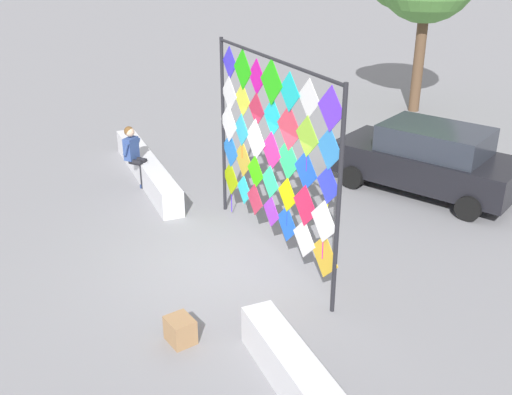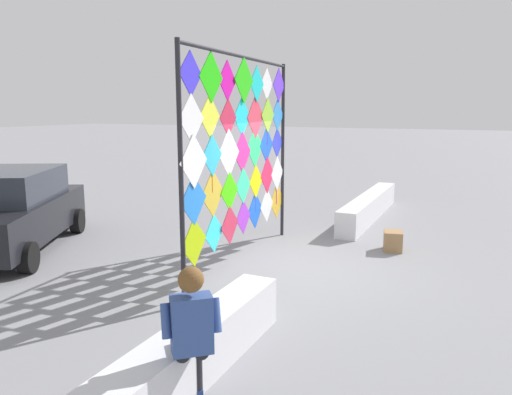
{
  "view_description": "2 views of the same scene",
  "coord_description": "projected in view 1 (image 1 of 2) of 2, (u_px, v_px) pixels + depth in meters",
  "views": [
    {
      "loc": [
        8.8,
        -3.28,
        5.48
      ],
      "look_at": [
        0.37,
        0.34,
        1.4
      ],
      "focal_mm": 41.78,
      "sensor_mm": 36.0,
      "label": 1
    },
    {
      "loc": [
        -7.78,
        -2.98,
        2.76
      ],
      "look_at": [
        0.0,
        0.64,
        1.2
      ],
      "focal_mm": 34.58,
      "sensor_mm": 36.0,
      "label": 2
    }
  ],
  "objects": [
    {
      "name": "cardboard_box_large",
      "position": [
        180.0,
        330.0,
        8.66
      ],
      "size": [
        0.48,
        0.43,
        0.39
      ],
      "primitive_type": "cube",
      "rotation": [
        0.0,
        0.0,
        0.2
      ],
      "color": "#9E754C",
      "rests_on": "ground"
    },
    {
      "name": "seated_vendor",
      "position": [
        134.0,
        152.0,
        13.81
      ],
      "size": [
        0.69,
        0.67,
        1.43
      ],
      "color": "black",
      "rests_on": "ground"
    },
    {
      "name": "parked_car",
      "position": [
        428.0,
        159.0,
        13.5
      ],
      "size": [
        4.4,
        3.44,
        1.57
      ],
      "color": "black",
      "rests_on": "ground"
    },
    {
      "name": "kite_display_rack",
      "position": [
        271.0,
        145.0,
        10.33
      ],
      "size": [
        4.37,
        0.29,
        3.66
      ],
      "color": "#232328",
      "rests_on": "ground"
    },
    {
      "name": "plaza_ledge_left",
      "position": [
        147.0,
        169.0,
        14.31
      ],
      "size": [
        4.7,
        0.46,
        0.59
      ],
      "primitive_type": "cube",
      "color": "silver",
      "rests_on": "ground"
    },
    {
      "name": "ground",
      "position": [
        231.0,
        263.0,
        10.8
      ],
      "size": [
        120.0,
        120.0,
        0.0
      ],
      "primitive_type": "plane",
      "color": "gray"
    }
  ]
}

